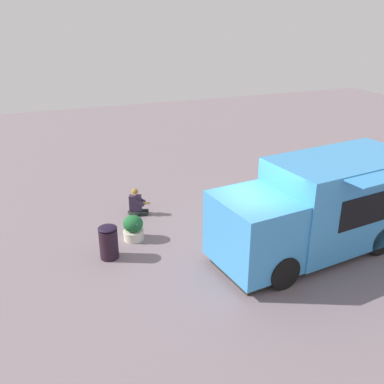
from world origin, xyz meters
TOP-DOWN VIEW (x-y plane):
  - ground_plane at (0.00, 0.00)m, footprint 40.00×40.00m
  - food_truck at (-1.47, 0.41)m, footprint 5.68×3.02m
  - person_customer at (2.42, -3.46)m, footprint 0.77×0.61m
  - planter_flowering_near at (-2.49, -3.30)m, footprint 0.55×0.55m
  - planter_flowering_far at (2.90, -1.92)m, footprint 0.58×0.58m
  - trash_bin at (3.73, -1.20)m, footprint 0.49×0.49m

SIDE VIEW (x-z plane):
  - ground_plane at x=0.00m, z-range 0.00..0.00m
  - person_customer at x=2.42m, z-range -0.10..0.76m
  - planter_flowering_far at x=2.90m, z-range -0.01..0.71m
  - planter_flowering_near at x=-2.49m, z-range 0.02..0.84m
  - trash_bin at x=3.73m, z-range 0.01..0.91m
  - food_truck at x=-1.47m, z-range -0.06..2.44m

